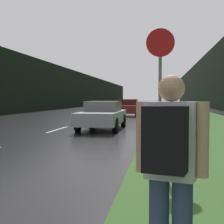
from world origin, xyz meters
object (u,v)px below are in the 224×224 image
object	(u,v)px
hitchhiker_with_backpack	(170,165)
car_passing_near	(103,115)
stop_sign	(160,84)
car_passing_far	(127,108)

from	to	relation	value
hitchhiker_with_backpack	car_passing_near	bearing A→B (deg)	117.38
stop_sign	car_passing_near	bearing A→B (deg)	109.13
stop_sign	car_passing_far	distance (m)	19.79
hitchhiker_with_backpack	car_passing_near	world-z (taller)	hitchhiker_with_backpack
car_passing_near	car_passing_far	xyz separation A→B (m)	(0.00, 11.68, 0.02)
stop_sign	hitchhiker_with_backpack	world-z (taller)	stop_sign
car_passing_far	stop_sign	bearing A→B (deg)	97.96
hitchhiker_with_backpack	car_passing_near	size ratio (longest dim) A/B	0.35
stop_sign	car_passing_near	distance (m)	8.42
stop_sign	car_passing_near	world-z (taller)	stop_sign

